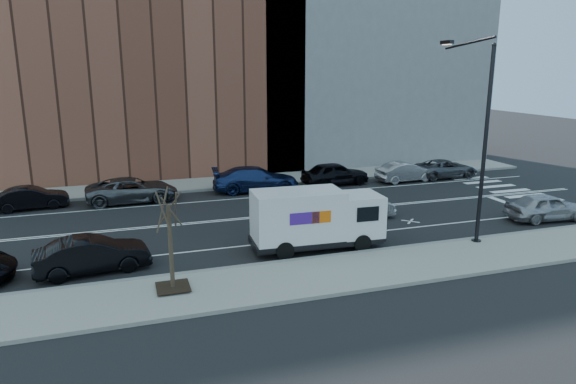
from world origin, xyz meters
TOP-DOWN VIEW (x-y plane):
  - ground at (0.00, 0.00)m, footprint 120.00×120.00m
  - sidewalk_near at (0.00, -8.80)m, footprint 44.00×3.60m
  - sidewalk_far at (0.00, 8.80)m, footprint 44.00×3.60m
  - curb_near at (0.00, -7.00)m, footprint 44.00×0.25m
  - curb_far at (0.00, 7.00)m, footprint 44.00×0.25m
  - crosswalk at (16.00, 0.00)m, footprint 3.00×14.00m
  - road_markings at (0.00, 0.00)m, footprint 40.00×8.60m
  - bldg_brick at (-8.00, 15.60)m, footprint 26.00×10.00m
  - bldg_concrete at (12.00, 15.60)m, footprint 20.00×10.00m
  - streetlight at (7.00, -6.91)m, footprint 0.44×4.02m
  - street_tree at (-7.00, -8.40)m, footprint 1.20×1.20m
  - fedex_van at (-0.33, -5.60)m, footprint 6.07×2.35m
  - far_parked_b at (-13.60, 5.71)m, footprint 4.15×1.84m
  - far_parked_c at (-8.00, 5.59)m, footprint 5.45×2.61m
  - far_parked_d at (-0.15, 5.88)m, footprint 5.90×2.97m
  - far_parked_e at (5.60, 6.03)m, footprint 4.84×2.20m
  - far_parked_f at (10.85, 5.44)m, footprint 4.37×1.73m
  - far_parked_g at (14.40, 5.76)m, footprint 4.84×2.24m
  - driving_sedan at (3.45, -1.77)m, footprint 4.33×1.75m
  - near_parked_rear_a at (-9.84, -5.41)m, footprint 4.60×2.11m
  - near_parked_front at (13.02, -5.33)m, footprint 4.48×2.14m

SIDE VIEW (x-z plane):
  - ground at x=0.00m, z-range 0.00..0.00m
  - crosswalk at x=16.00m, z-range 0.00..0.01m
  - road_markings at x=0.00m, z-range 0.00..0.01m
  - sidewalk_near at x=0.00m, z-range 0.00..0.15m
  - sidewalk_far at x=0.00m, z-range 0.00..0.15m
  - curb_near at x=0.00m, z-range 0.00..0.17m
  - curb_far at x=0.00m, z-range 0.00..0.17m
  - far_parked_b at x=-13.60m, z-range 0.00..1.33m
  - far_parked_g at x=14.40m, z-range 0.00..1.34m
  - driving_sedan at x=3.45m, z-range 0.00..1.40m
  - far_parked_f at x=10.85m, z-range 0.00..1.42m
  - near_parked_rear_a at x=-9.84m, z-range 0.00..1.46m
  - near_parked_front at x=13.02m, z-range 0.00..1.48m
  - far_parked_c at x=-8.00m, z-range 0.00..1.50m
  - far_parked_e at x=5.60m, z-range 0.00..1.61m
  - far_parked_d at x=-0.15m, z-range 0.00..1.64m
  - fedex_van at x=-0.33m, z-range 0.07..2.80m
  - street_tree at x=-7.00m, z-range -0.42..3.33m
  - streetlight at x=7.00m, z-range 0.41..9.75m
  - bldg_brick at x=-8.00m, z-range 0.00..22.00m
  - bldg_concrete at x=12.00m, z-range 0.00..26.00m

